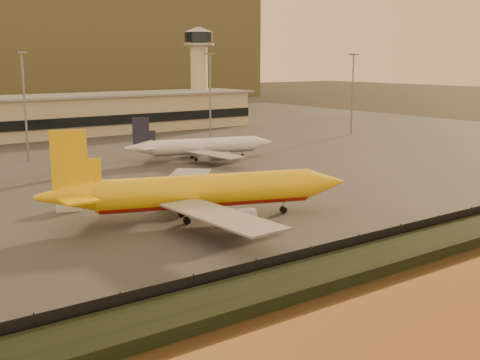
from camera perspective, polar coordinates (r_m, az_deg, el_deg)
The scene contains 10 objects.
ground at distance 84.45m, azimuth 3.69°, elevation -5.01°, with size 900.00×900.00×0.00m, color black.
embankment at distance 72.64m, azimuth 12.38°, elevation -7.42°, with size 320.00×7.00×1.40m, color black.
tarmac at distance 167.21m, azimuth -17.63°, elevation 2.67°, with size 320.00×220.00×0.20m, color #2D2D2D.
perimeter_fence at distance 75.00m, azimuth 10.10°, elevation -6.25°, with size 300.00×0.05×2.20m, color black.
control_tower at distance 228.48m, azimuth -3.90°, elevation 10.78°, with size 11.20×11.20×35.50m.
apron_light_masts at distance 152.86m, azimuth -10.16°, elevation 8.14°, with size 152.20×12.20×25.40m.
dhl_cargo_jet at distance 89.76m, azimuth -3.79°, elevation -1.13°, with size 45.72×43.43×14.07m.
white_narrowbody_jet at distance 144.30m, azimuth -3.64°, elevation 3.19°, with size 36.52×34.88×10.64m.
gse_vehicle_yellow at distance 115.12m, azimuth 3.23°, elevation 0.01°, with size 4.29×1.93×1.93m, color #F0B40C.
gse_vehicle_white at distance 99.10m, azimuth -15.93°, elevation -2.32°, with size 3.94×1.77×1.77m, color silver.
Camera 1 is at (-52.05, -62.14, 23.71)m, focal length 45.00 mm.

